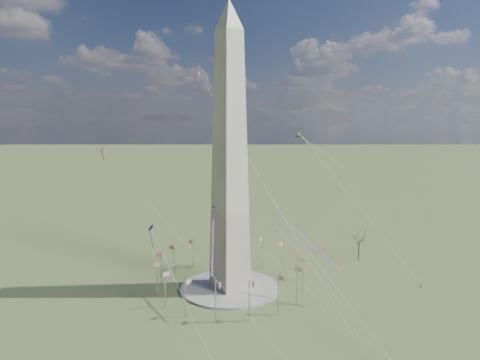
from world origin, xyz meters
TOP-DOWN VIEW (x-y plane):
  - ground at (0.00, 0.00)m, footprint 2000.00×2000.00m
  - plaza at (0.00, 0.00)m, footprint 36.00×36.00m
  - washington_monument at (0.00, 0.00)m, footprint 15.56×15.56m
  - flagpole_ring at (-0.00, -0.00)m, footprint 54.40×54.40m
  - tree_near at (62.47, -8.46)m, footprint 7.71×7.71m
  - person_east at (56.26, -41.04)m, footprint 0.81×0.68m
  - kite_delta_black at (37.96, 3.03)m, footprint 14.44×19.51m
  - kite_diamond_purple at (-25.92, 9.60)m, footprint 2.14×2.94m
  - kite_streamer_left at (16.27, -18.76)m, footprint 7.80×23.36m
  - kite_streamer_mid at (-10.47, -5.13)m, footprint 15.20×21.11m
  - kite_streamer_right at (26.02, -5.60)m, footprint 12.69×14.93m
  - kite_small_red at (-33.43, 32.43)m, footprint 1.51×2.18m
  - kite_small_white at (14.49, 43.66)m, footprint 1.12×1.78m

SIDE VIEW (x-z plane):
  - ground at x=0.00m, z-range 0.00..0.00m
  - plaza at x=0.00m, z-range 0.00..0.80m
  - person_east at x=56.26m, z-range 0.00..1.89m
  - flagpole_ring at x=0.00m, z-range 0.77..13.77m
  - tree_near at x=62.47m, z-range 2.87..16.37m
  - kite_streamer_right at x=26.02m, z-range 9.37..22.06m
  - kite_streamer_left at x=16.27m, z-range 14.22..30.62m
  - kite_diamond_purple at x=-25.92m, z-range 19.55..28.15m
  - kite_streamer_mid at x=-10.47m, z-range 16.78..33.73m
  - washington_monument at x=0.00m, z-range -2.05..97.95m
  - kite_small_red at x=-33.43m, z-range 47.59..52.16m
  - kite_delta_black at x=37.96m, z-range 46.41..63.01m
  - kite_small_white at x=14.49m, z-range 78.47..82.77m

